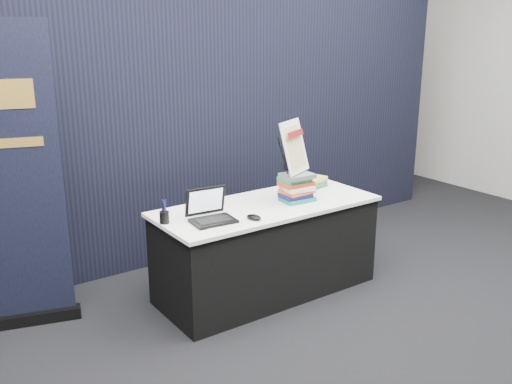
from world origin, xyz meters
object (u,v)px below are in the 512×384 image
Objects in this scene: display_table at (267,248)px; laptop at (210,214)px; book_stack_tall at (296,187)px; book_stack_short at (314,182)px; info_sign at (295,147)px; stacking_chair at (279,196)px.

laptop reaches higher than display_table.
book_stack_tall is (0.81, 0.02, 0.06)m from laptop.
info_sign is at bearing -153.04° from book_stack_short.
book_stack_short is 0.57m from info_sign.
book_stack_tall is 1.06× the size of book_stack_short.
book_stack_short reaches higher than stacking_chair.
laptop reaches higher than book_stack_short.
display_table is at bearing -165.55° from book_stack_short.
display_table is 7.60× the size of book_stack_short.
book_stack_short is at bearing 14.45° from display_table.
info_sign is (0.00, 0.03, 0.32)m from book_stack_tall.
laptop is 0.40× the size of stacking_chair.
display_table is 0.84m from info_sign.
laptop is 1.21m from book_stack_short.
display_table is 7.20× the size of book_stack_tall.
stacking_chair is at bearing 47.88° from display_table.
book_stack_short is (1.19, 0.24, -0.01)m from laptop.
laptop is at bearing -139.70° from stacking_chair.
stacking_chair is at bearing 59.40° from book_stack_tall.
info_sign reaches higher than stacking_chair.
book_stack_tall is at bearing 7.21° from laptop.
book_stack_tall is at bearing -115.76° from stacking_chair.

